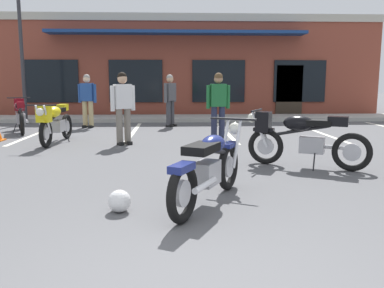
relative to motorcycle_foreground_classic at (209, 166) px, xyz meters
The scene contains 14 objects.
ground_plane 1.83m from the motorcycle_foreground_classic, 98.12° to the left, with size 80.00×80.00×0.00m, color #515154.
sidewalk_kerb 10.47m from the motorcycle_foreground_classic, 91.37° to the left, with size 22.00×1.80×0.14m, color #A8A59E.
brick_storefront_building 14.61m from the motorcycle_foreground_classic, 90.98° to the left, with size 16.84×6.19×4.13m.
painted_stall_lines 6.88m from the motorcycle_foreground_classic, 92.09° to the left, with size 13.53×4.80×0.01m.
motorcycle_foreground_classic is the anchor object (origin of this frame).
motorcycle_red_sportbike 8.63m from the motorcycle_foreground_classic, 124.26° to the left, with size 1.09×2.00×0.98m.
motorcycle_silver_naked 2.68m from the motorcycle_foreground_classic, 49.04° to the left, with size 1.94×1.23×0.98m.
motorcycle_blue_standard 5.82m from the motorcycle_foreground_classic, 123.62° to the left, with size 0.66×2.11×0.98m.
person_in_black_shirt 5.37m from the motorcycle_foreground_classic, 82.56° to the left, with size 0.61×0.30×1.68m.
person_in_shorts_foreground 8.32m from the motorcycle_foreground_classic, 93.63° to the left, with size 0.43×0.55×1.68m.
person_by_back_row 8.72m from the motorcycle_foreground_classic, 111.05° to the left, with size 0.61×0.33×1.68m.
person_near_building 4.93m from the motorcycle_foreground_classic, 108.91° to the left, with size 0.57×0.40×1.68m.
helmet_on_pavement 1.14m from the motorcycle_foreground_classic, 165.34° to the right, with size 0.26×0.26×0.26m.
parking_lot_lamp_post 11.06m from the motorcycle_foreground_classic, 120.80° to the left, with size 0.24×0.76×4.60m.
Camera 1 is at (-0.18, -2.36, 1.49)m, focal length 37.64 mm.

